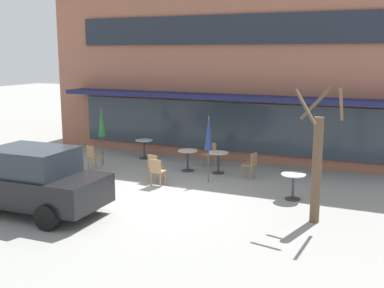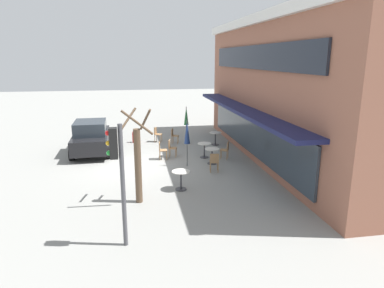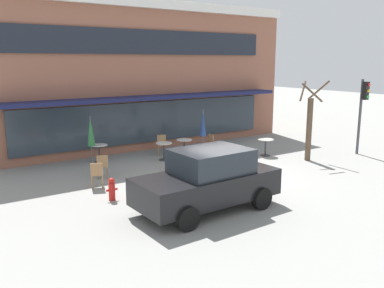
% 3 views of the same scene
% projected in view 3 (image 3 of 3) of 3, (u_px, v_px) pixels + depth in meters
% --- Properties ---
extents(ground_plane, '(80.00, 80.00, 0.00)m').
position_uv_depth(ground_plane, '(230.00, 178.00, 14.82)').
color(ground_plane, gray).
extents(building_facade, '(16.17, 9.10, 7.00)m').
position_uv_depth(building_facade, '(116.00, 74.00, 22.22)').
color(building_facade, '#935B47').
rests_on(building_facade, ground).
extents(cafe_table_near_wall, '(0.70, 0.70, 0.76)m').
position_uv_depth(cafe_table_near_wall, '(164.00, 148.00, 17.40)').
color(cafe_table_near_wall, '#333338').
rests_on(cafe_table_near_wall, ground).
extents(cafe_table_streetside, '(0.70, 0.70, 0.76)m').
position_uv_depth(cafe_table_streetside, '(99.00, 150.00, 17.02)').
color(cafe_table_streetside, '#333338').
rests_on(cafe_table_streetside, ground).
extents(cafe_table_by_tree, '(0.70, 0.70, 0.76)m').
position_uv_depth(cafe_table_by_tree, '(265.00, 144.00, 18.22)').
color(cafe_table_by_tree, '#333338').
rests_on(cafe_table_by_tree, ground).
extents(cafe_table_mid_patio, '(0.70, 0.70, 0.76)m').
position_uv_depth(cafe_table_mid_patio, '(184.00, 145.00, 18.13)').
color(cafe_table_mid_patio, '#333338').
rests_on(cafe_table_mid_patio, ground).
extents(patio_umbrella_green_folded, '(0.28, 0.28, 2.20)m').
position_uv_depth(patio_umbrella_green_folded, '(203.00, 124.00, 16.97)').
color(patio_umbrella_green_folded, '#4C4C51').
rests_on(patio_umbrella_green_folded, ground).
extents(patio_umbrella_cream_folded, '(0.28, 0.28, 2.20)m').
position_uv_depth(patio_umbrella_cream_folded, '(91.00, 132.00, 15.02)').
color(patio_umbrella_cream_folded, '#4C4C51').
rests_on(patio_umbrella_cream_folded, ground).
extents(cafe_chair_0, '(0.53, 0.53, 0.89)m').
position_uv_depth(cafe_chair_0, '(162.00, 143.00, 18.47)').
color(cafe_chair_0, '#9E754C').
rests_on(cafe_chair_0, ground).
extents(cafe_chair_1, '(0.52, 0.52, 0.89)m').
position_uv_depth(cafe_chair_1, '(97.00, 173.00, 13.56)').
color(cafe_chair_1, '#9E754C').
rests_on(cafe_chair_1, ground).
extents(cafe_chair_2, '(0.45, 0.45, 0.89)m').
position_uv_depth(cafe_chair_2, '(209.00, 142.00, 18.66)').
color(cafe_chair_2, '#9E754C').
rests_on(cafe_chair_2, ground).
extents(cafe_chair_3, '(0.41, 0.41, 0.89)m').
position_uv_depth(cafe_chair_3, '(191.00, 158.00, 15.58)').
color(cafe_chair_3, '#9E754C').
rests_on(cafe_chair_3, ground).
extents(cafe_chair_4, '(0.51, 0.51, 0.89)m').
position_uv_depth(cafe_chair_4, '(102.00, 164.00, 14.67)').
color(cafe_chair_4, '#9E754C').
rests_on(cafe_chair_4, ground).
extents(cafe_chair_5, '(0.49, 0.49, 0.89)m').
position_uv_depth(cafe_chair_5, '(176.00, 157.00, 15.81)').
color(cafe_chair_5, '#9E754C').
rests_on(cafe_chair_5, ground).
extents(parked_sedan, '(4.26, 2.12, 1.76)m').
position_uv_depth(parked_sedan, '(208.00, 180.00, 11.55)').
color(parked_sedan, black).
rests_on(parked_sedan, ground).
extents(street_tree, '(1.19, 1.18, 3.41)m').
position_uv_depth(street_tree, '(309.00, 125.00, 17.18)').
color(street_tree, brown).
rests_on(street_tree, ground).
extents(traffic_light_pole, '(0.26, 0.44, 3.40)m').
position_uv_depth(traffic_light_pole, '(363.00, 104.00, 18.16)').
color(traffic_light_pole, '#47474C').
rests_on(traffic_light_pole, ground).
extents(fire_hydrant, '(0.36, 0.20, 0.71)m').
position_uv_depth(fire_hydrant, '(112.00, 189.00, 12.42)').
color(fire_hydrant, red).
rests_on(fire_hydrant, ground).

